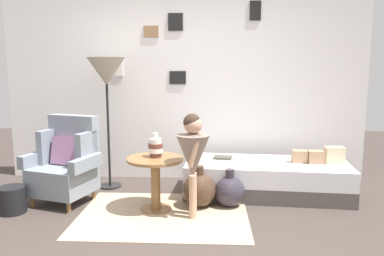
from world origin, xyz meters
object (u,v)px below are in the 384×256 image
object	(u,v)px
armchair	(66,163)
demijohn_far	(230,191)
floor_lamp	(106,75)
magazine_basket	(12,200)
person_child	(193,152)
book_on_daybed	(223,157)
side_table	(155,173)
vase_striped	(156,147)
daybed	(266,178)
demijohn_near	(199,190)

from	to	relation	value
armchair	demijohn_far	distance (m)	1.86
floor_lamp	magazine_basket	xyz separation A→B (m)	(-0.79, -0.93, -1.28)
person_child	book_on_daybed	bearing A→B (deg)	69.78
armchair	demijohn_far	size ratio (longest dim) A/B	2.31
side_table	magazine_basket	size ratio (longest dim) A/B	2.15
vase_striped	magazine_basket	xyz separation A→B (m)	(-1.49, -0.19, -0.54)
floor_lamp	magazine_basket	distance (m)	1.77
daybed	armchair	bearing A→B (deg)	-171.94
side_table	book_on_daybed	bearing A→B (deg)	43.83
vase_striped	demijohn_near	distance (m)	0.67
vase_striped	floor_lamp	world-z (taller)	floor_lamp
vase_striped	demijohn_near	bearing A→B (deg)	9.45
side_table	demijohn_near	bearing A→B (deg)	13.89
daybed	floor_lamp	xyz separation A→B (m)	(-1.95, 0.21, 1.22)
vase_striped	armchair	bearing A→B (deg)	169.43
daybed	floor_lamp	world-z (taller)	floor_lamp
vase_striped	book_on_daybed	xyz separation A→B (m)	(0.73, 0.67, -0.26)
demijohn_near	demijohn_far	size ratio (longest dim) A/B	1.10
vase_striped	person_child	world-z (taller)	person_child
armchair	daybed	size ratio (longest dim) A/B	0.50
armchair	demijohn_near	xyz separation A→B (m)	(1.51, -0.12, -0.25)
daybed	book_on_daybed	distance (m)	0.58
armchair	demijohn_far	xyz separation A→B (m)	(1.84, -0.09, -0.27)
daybed	person_child	distance (m)	1.22
book_on_daybed	vase_striped	bearing A→B (deg)	-137.68
armchair	daybed	bearing A→B (deg)	8.06
side_table	floor_lamp	size ratio (longest dim) A/B	0.37
person_child	magazine_basket	bearing A→B (deg)	179.15
vase_striped	demijohn_near	xyz separation A→B (m)	(0.46, 0.08, -0.49)
armchair	person_child	xyz separation A→B (m)	(1.45, -0.42, 0.24)
armchair	book_on_daybed	xyz separation A→B (m)	(1.78, 0.47, -0.02)
armchair	person_child	bearing A→B (deg)	-15.98
side_table	person_child	size ratio (longest dim) A/B	0.56
armchair	floor_lamp	bearing A→B (deg)	57.20
demijohn_near	demijohn_far	bearing A→B (deg)	4.66
vase_striped	person_child	xyz separation A→B (m)	(0.41, -0.22, -0.00)
side_table	person_child	world-z (taller)	person_child
floor_lamp	demijohn_near	bearing A→B (deg)	-29.59
magazine_basket	book_on_daybed	bearing A→B (deg)	21.12
side_table	book_on_daybed	world-z (taller)	side_table
side_table	magazine_basket	bearing A→B (deg)	-174.06
side_table	magazine_basket	distance (m)	1.52
floor_lamp	person_child	xyz separation A→B (m)	(1.11, -0.95, -0.74)
person_child	demijohn_far	distance (m)	0.71
demijohn_far	magazine_basket	distance (m)	2.31
daybed	side_table	bearing A→B (deg)	-155.98
floor_lamp	armchair	bearing A→B (deg)	-122.80
daybed	book_on_daybed	size ratio (longest dim) A/B	8.91
armchair	magazine_basket	world-z (taller)	armchair
book_on_daybed	demijohn_far	size ratio (longest dim) A/B	0.52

